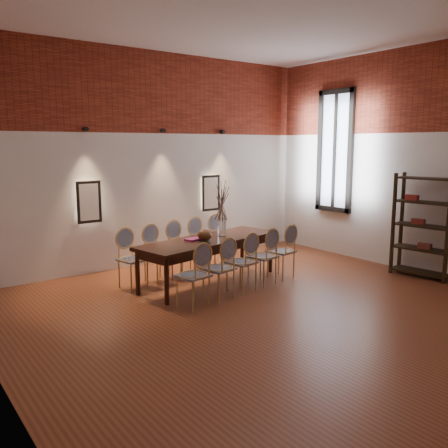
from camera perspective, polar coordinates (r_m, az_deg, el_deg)
floor at (r=6.69m, az=6.38°, el=-10.63°), size 7.00×7.00×0.02m
ceiling at (r=6.51m, az=7.10°, el=24.78°), size 7.00×7.00×0.02m
wall_back at (r=9.20m, az=-8.79°, el=7.62°), size 7.00×0.10×4.00m
wall_right at (r=9.10m, az=23.32°, el=6.94°), size 0.10×7.00×4.00m
brick_band_back at (r=9.18m, az=-8.78°, el=15.43°), size 7.00×0.02×1.50m
brick_band_right at (r=9.09m, az=23.63°, el=14.83°), size 0.02×7.00×1.50m
niche_left at (r=8.62m, az=-16.01°, el=2.57°), size 0.36×0.06×0.66m
niche_right at (r=9.84m, az=-1.70°, el=3.76°), size 0.36×0.06×0.66m
spot_fixture_left at (r=8.54m, az=-16.32°, el=10.91°), size 0.08×0.10×0.08m
spot_fixture_mid at (r=9.18m, az=-7.36°, el=11.08°), size 0.08×0.10×0.08m
spot_fixture_right at (r=9.94m, az=-0.19°, el=11.04°), size 0.08×0.10×0.08m
window_glass at (r=10.18m, az=13.25°, el=8.50°), size 0.02×0.78×2.38m
window_frame at (r=10.16m, az=13.18°, el=8.50°), size 0.08×0.90×2.50m
window_mullion at (r=10.16m, az=13.18°, el=8.50°), size 0.06×0.06×2.40m
dining_table at (r=7.94m, az=-1.73°, el=-4.43°), size 2.73×1.30×0.75m
chair_near_a at (r=6.72m, az=-3.75°, el=-6.19°), size 0.51×0.51×0.94m
chair_near_b at (r=7.08m, az=-0.66°, el=-5.36°), size 0.51×0.51×0.94m
chair_near_c at (r=7.45m, az=2.12°, el=-4.60°), size 0.51×0.51×0.94m
chair_near_d at (r=7.85m, az=4.62°, el=-3.90°), size 0.51×0.51×0.94m
chair_near_e at (r=8.26m, az=6.88°, el=-3.27°), size 0.51×0.51×0.94m
chair_far_a at (r=7.77m, az=-10.91°, el=-4.19°), size 0.51×0.51×0.94m
chair_far_b at (r=8.08m, az=-7.91°, el=-3.57°), size 0.51×0.51×0.94m
chair_far_c at (r=8.41m, az=-5.15°, el=-3.00°), size 0.51×0.51×0.94m
chair_far_d at (r=8.76m, az=-2.60°, el=-2.46°), size 0.51×0.51×0.94m
chair_far_e at (r=9.13m, az=-0.26°, el=-1.96°), size 0.51×0.51×0.94m
vase at (r=8.04m, az=-0.26°, el=-0.42°), size 0.14×0.14×0.30m
dried_branches at (r=7.97m, az=-0.26°, el=2.77°), size 0.50×0.50×0.70m
bowl at (r=7.69m, az=-2.33°, el=-1.34°), size 0.24×0.24×0.18m
book at (r=7.74m, az=-3.70°, el=-1.84°), size 0.29×0.22×0.03m
shelving_rack at (r=8.89m, az=22.86°, el=-0.21°), size 0.51×1.04×1.80m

